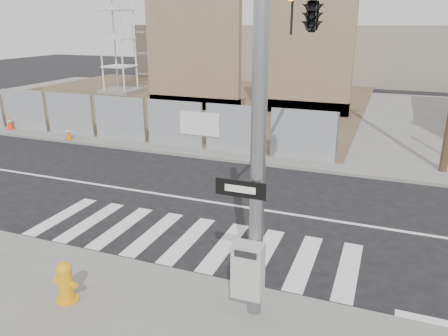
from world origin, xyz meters
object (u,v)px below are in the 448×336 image
(signal_pole, at_px, (298,48))
(traffic_cone_d, at_px, (183,138))
(traffic_cone_a, at_px, (10,123))
(fire_hydrant, at_px, (66,282))
(traffic_cone_c, at_px, (138,133))
(traffic_cone_b, at_px, (69,133))

(signal_pole, relative_size, traffic_cone_d, 11.36)
(traffic_cone_a, bearing_deg, fire_hydrant, -40.37)
(signal_pole, height_order, traffic_cone_c, signal_pole)
(signal_pole, bearing_deg, traffic_cone_b, 152.06)
(traffic_cone_c, distance_m, traffic_cone_d, 2.25)
(fire_hydrant, height_order, traffic_cone_a, fire_hydrant)
(traffic_cone_c, relative_size, traffic_cone_d, 1.12)
(traffic_cone_b, xyz_separation_m, traffic_cone_c, (3.10, 1.01, 0.03))
(traffic_cone_b, height_order, traffic_cone_c, traffic_cone_c)
(traffic_cone_b, relative_size, traffic_cone_c, 0.91)
(fire_hydrant, bearing_deg, traffic_cone_c, 135.68)
(fire_hydrant, distance_m, traffic_cone_c, 12.20)
(traffic_cone_a, xyz_separation_m, traffic_cone_d, (9.50, 0.47, -0.02))
(signal_pole, xyz_separation_m, fire_hydrant, (-3.51, -3.76, -4.25))
(traffic_cone_c, height_order, traffic_cone_d, traffic_cone_c)
(fire_hydrant, bearing_deg, signal_pole, 67.44)
(traffic_cone_c, bearing_deg, traffic_cone_a, -176.47)
(traffic_cone_b, relative_size, traffic_cone_d, 1.02)
(traffic_cone_d, bearing_deg, traffic_cone_a, -177.17)
(traffic_cone_c, bearing_deg, signal_pole, -39.86)
(signal_pole, height_order, fire_hydrant, signal_pole)
(traffic_cone_a, height_order, traffic_cone_b, traffic_cone_a)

